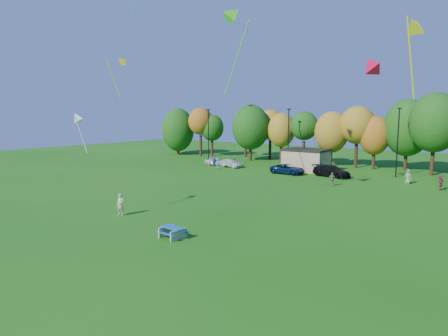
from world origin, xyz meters
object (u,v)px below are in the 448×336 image
Objects in this scene: picnic_table at (173,232)px; car_c at (288,169)px; car_b at (231,163)px; car_a at (216,161)px; kite_flyer at (120,205)px; car_d at (332,171)px.

car_c is (-7.65, 30.43, 0.24)m from picnic_table.
picnic_table is at bearing -136.78° from car_b.
car_a reaches higher than car_b.
car_d is (5.81, 29.99, -0.16)m from kite_flyer.
car_b reaches higher than picnic_table.
picnic_table is 31.38m from car_c.
car_a is at bearing 101.51° from kite_flyer.
car_b is (-10.46, 29.66, -0.28)m from kite_flyer.
car_b is (-18.08, 31.36, 0.21)m from picnic_table.
car_a is (-13.74, 30.05, -0.27)m from kite_flyer.
kite_flyer reaches higher than car_d.
kite_flyer reaches higher than car_a.
car_d is (19.55, -0.06, 0.11)m from car_a.
car_b is at bearing 96.35° from kite_flyer.
car_d is (16.27, 0.33, 0.12)m from car_b.
car_d reaches higher than car_b.
kite_flyer is 0.47× the size of car_b.
picnic_table is 7.82m from kite_flyer.
car_d is at bearing 65.97° from kite_flyer.
car_b is 16.27m from car_d.
car_a is at bearing 103.42° from car_d.
picnic_table is at bearing -25.62° from kite_flyer.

